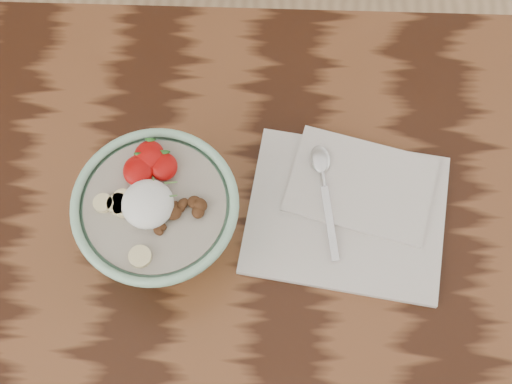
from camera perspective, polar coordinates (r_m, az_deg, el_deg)
table at (r=103.95cm, az=2.31°, el=-9.33°), size 160.00×90.00×75.00cm
breakfast_bowl at (r=91.28cm, az=-7.79°, el=-1.88°), size 20.62×20.62×14.09cm
napkin at (r=98.42cm, az=7.48°, el=-1.28°), size 29.39×25.46×1.64cm
spoon at (r=98.41cm, az=5.35°, el=1.38°), size 4.22×16.90×0.88cm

